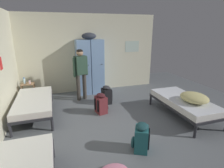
# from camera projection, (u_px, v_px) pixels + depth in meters

# --- Properties ---
(ground_plane) EXTENTS (8.87, 8.87, 0.00)m
(ground_plane) POSITION_uv_depth(u_px,v_px,m) (116.00, 126.00, 4.28)
(ground_plane) COLOR slate
(room_backdrop) EXTENTS (4.88, 5.61, 2.68)m
(room_backdrop) POSITION_uv_depth(u_px,v_px,m) (53.00, 63.00, 4.70)
(room_backdrop) COLOR beige
(room_backdrop) RESTS_ON ground_plane
(locker_bank) EXTENTS (0.90, 0.55, 2.07)m
(locker_bank) POSITION_uv_depth(u_px,v_px,m) (90.00, 66.00, 6.24)
(locker_bank) COLOR #7A9ECC
(locker_bank) RESTS_ON ground_plane
(shelf_unit) EXTENTS (0.38, 0.30, 0.57)m
(shelf_unit) POSITION_uv_depth(u_px,v_px,m) (28.00, 90.00, 5.67)
(shelf_unit) COLOR #99704C
(shelf_unit) RESTS_ON ground_plane
(bed_right) EXTENTS (0.90, 1.90, 0.49)m
(bed_right) POSITION_uv_depth(u_px,v_px,m) (184.00, 102.00, 4.66)
(bed_right) COLOR #28282D
(bed_right) RESTS_ON ground_plane
(bed_left_rear) EXTENTS (0.90, 1.90, 0.49)m
(bed_left_rear) POSITION_uv_depth(u_px,v_px,m) (34.00, 102.00, 4.69)
(bed_left_rear) COLOR #28282D
(bed_left_rear) RESTS_ON ground_plane
(bedding_heap) EXTENTS (0.61, 0.72, 0.21)m
(bedding_heap) POSITION_uv_depth(u_px,v_px,m) (194.00, 98.00, 4.39)
(bedding_heap) COLOR #D1C67F
(bedding_heap) RESTS_ON bed_right
(person_traveler) EXTENTS (0.48, 0.32, 1.61)m
(person_traveler) POSITION_uv_depth(u_px,v_px,m) (81.00, 70.00, 5.61)
(person_traveler) COLOR #3D3833
(person_traveler) RESTS_ON ground_plane
(water_bottle) EXTENTS (0.06, 0.06, 0.20)m
(water_bottle) POSITION_uv_depth(u_px,v_px,m) (24.00, 81.00, 5.57)
(water_bottle) COLOR #B2DBEA
(water_bottle) RESTS_ON shelf_unit
(lotion_bottle) EXTENTS (0.06, 0.06, 0.14)m
(lotion_bottle) POSITION_uv_depth(u_px,v_px,m) (30.00, 82.00, 5.57)
(lotion_bottle) COLOR beige
(lotion_bottle) RESTS_ON shelf_unit
(backpack_teal) EXTENTS (0.41, 0.40, 0.55)m
(backpack_teal) POSITION_uv_depth(u_px,v_px,m) (141.00, 138.00, 3.36)
(backpack_teal) COLOR #23666B
(backpack_teal) RESTS_ON ground_plane
(backpack_maroon) EXTENTS (0.38, 0.37, 0.55)m
(backpack_maroon) POSITION_uv_depth(u_px,v_px,m) (101.00, 104.00, 4.88)
(backpack_maroon) COLOR maroon
(backpack_maroon) RESTS_ON ground_plane
(backpack_black) EXTENTS (0.36, 0.34, 0.55)m
(backpack_black) POSITION_uv_depth(u_px,v_px,m) (106.00, 95.00, 5.51)
(backpack_black) COLOR black
(backpack_black) RESTS_ON ground_plane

